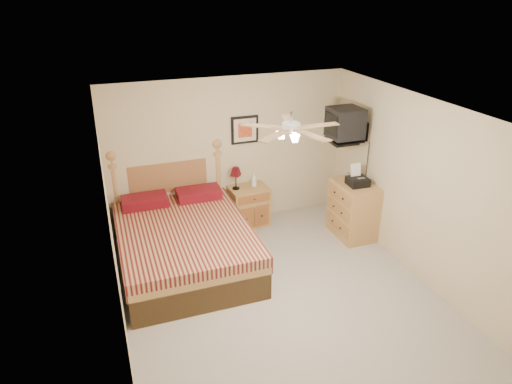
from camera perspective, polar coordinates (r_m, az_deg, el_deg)
floor at (r=6.28m, az=2.95°, el=-12.61°), size 4.50×4.50×0.00m
ceiling at (r=5.16m, az=3.55°, el=10.03°), size 4.00×4.50×0.04m
wall_back at (r=7.56m, az=-3.38°, el=4.92°), size 4.00×0.04×2.50m
wall_front at (r=3.99m, az=16.30°, el=-16.32°), size 4.00×0.04×2.50m
wall_left at (r=5.25m, az=-17.46°, el=-5.66°), size 0.04×4.50×2.50m
wall_right at (r=6.59m, az=19.48°, el=0.40°), size 0.04×4.50×2.50m
bed at (r=6.54m, az=-9.14°, el=-3.36°), size 1.81×2.36×1.53m
nightstand at (r=7.77m, az=-0.93°, el=-1.75°), size 0.66×0.51×0.68m
table_lamp at (r=7.52m, az=-2.54°, el=1.75°), size 0.22×0.22×0.38m
lotion_bottle at (r=7.63m, az=-0.25°, el=1.52°), size 0.09×0.09×0.23m
framed_picture at (r=7.51m, az=-1.42°, el=7.78°), size 0.46×0.04×0.46m
dresser at (r=7.56m, az=12.05°, el=-2.15°), size 0.54×0.78×0.92m
fax_machine at (r=7.26m, az=12.67°, el=2.02°), size 0.32×0.34×0.32m
magazine_lower at (r=7.56m, az=11.49°, el=1.83°), size 0.26×0.32×0.03m
magazine_upper at (r=7.56m, az=11.51°, el=2.03°), size 0.24×0.28×0.02m
wall_tv at (r=7.28m, az=12.09°, el=8.27°), size 0.56×0.46×0.58m
ceiling_fan at (r=5.03m, az=4.41°, el=7.93°), size 1.14×1.14×0.28m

